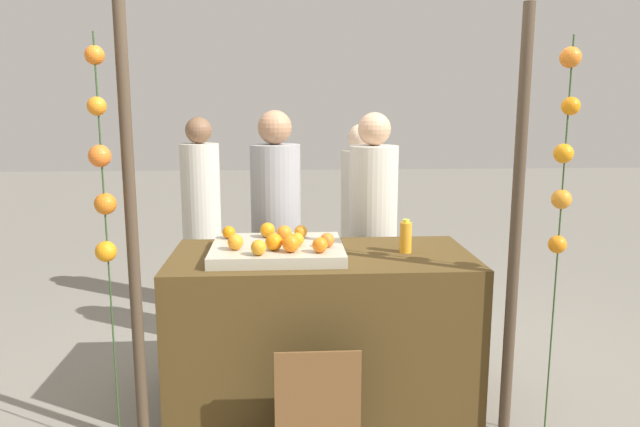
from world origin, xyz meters
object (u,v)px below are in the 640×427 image
object	(u,v)px
orange_1	(268,230)
chalkboard_sign	(318,407)
juice_bottle	(406,237)
vendor_right	(373,241)
stall_counter	(322,327)
orange_0	(235,242)
vendor_left	(276,243)

from	to	relation	value
orange_1	chalkboard_sign	bearing A→B (deg)	-72.52
chalkboard_sign	juice_bottle	bearing A→B (deg)	49.45
chalkboard_sign	vendor_right	xyz separation A→B (m)	(0.45, 1.32, 0.49)
stall_counter	juice_bottle	xyz separation A→B (m)	(0.47, 0.01, 0.51)
juice_bottle	chalkboard_sign	xyz separation A→B (m)	(-0.53, -0.62, -0.67)
orange_0	vendor_right	size ratio (longest dim) A/B	0.05
stall_counter	orange_1	bearing A→B (deg)	150.96
orange_1	vendor_left	distance (m)	0.56
vendor_left	orange_1	bearing A→B (deg)	-94.64
juice_bottle	vendor_right	distance (m)	0.74
chalkboard_sign	vendor_left	distance (m)	1.40
vendor_right	orange_0	bearing A→B (deg)	-135.79
chalkboard_sign	vendor_left	xyz separation A→B (m)	(-0.20, 1.29, 0.49)
stall_counter	vendor_right	size ratio (longest dim) A/B	1.03
orange_0	juice_bottle	bearing A→B (deg)	7.62
orange_0	vendor_left	bearing A→B (deg)	75.81
juice_bottle	vendor_left	world-z (taller)	vendor_left
vendor_left	vendor_right	bearing A→B (deg)	2.39
orange_0	chalkboard_sign	bearing A→B (deg)	-50.38
vendor_left	chalkboard_sign	bearing A→B (deg)	-81.10
orange_1	vendor_right	distance (m)	0.90
juice_bottle	chalkboard_sign	bearing A→B (deg)	-130.55
orange_1	vendor_left	xyz separation A→B (m)	(0.04, 0.52, -0.20)
vendor_right	chalkboard_sign	bearing A→B (deg)	-108.73
orange_1	vendor_right	xyz separation A→B (m)	(0.69, 0.54, -0.20)
chalkboard_sign	vendor_right	size ratio (longest dim) A/B	0.35
stall_counter	chalkboard_sign	distance (m)	0.63
stall_counter	orange_1	world-z (taller)	orange_1
orange_0	vendor_left	distance (m)	0.85
vendor_right	orange_1	bearing A→B (deg)	-141.82
orange_0	juice_bottle	distance (m)	0.94
juice_bottle	vendor_right	world-z (taller)	vendor_right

